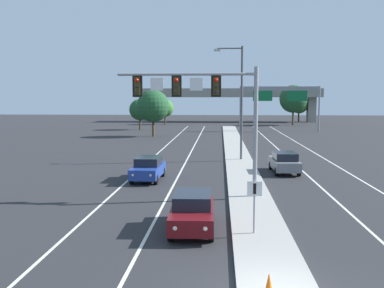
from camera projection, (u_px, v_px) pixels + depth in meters
The scene contains 19 objects.
median_island at pixel (245, 179), 30.57m from camera, with size 2.40×110.00×0.15m, color #9E9B93.
lane_stripe_oncoming_center at pixel (185, 164), 37.82m from camera, with size 0.14×100.00×0.01m, color silver.
lane_stripe_receding_center at pixel (296, 165), 37.24m from camera, with size 0.14×100.00×0.01m, color silver.
edge_stripe_left at pixel (146, 164), 38.03m from camera, with size 0.14×100.00×0.01m, color silver.
edge_stripe_right at pixel (337, 166), 37.03m from camera, with size 0.14×100.00×0.01m, color silver.
overhead_signal_mast at pixel (206, 100), 24.70m from camera, with size 7.82×0.44×7.20m.
median_sign_post at pixel (254, 199), 18.08m from camera, with size 0.60×0.10×2.20m.
street_lamp_median at pixel (239, 96), 39.43m from camera, with size 2.58×0.28×10.00m.
car_oncoming_darkred at pixel (192, 211), 19.12m from camera, with size 1.90×4.50×1.58m.
car_oncoming_blue at pixel (148, 168), 30.65m from camera, with size 1.93×4.51×1.58m.
car_receding_grey at pixel (284, 162), 33.56m from camera, with size 1.93×4.51×1.58m.
traffic_cone_median_nose at pixel (269, 286), 12.27m from camera, with size 0.36×0.36×0.74m.
highway_sign_gantry at pixel (280, 94), 73.89m from camera, with size 13.28×0.42×7.50m.
overpass_bridge at pixel (228, 97), 102.83m from camera, with size 42.40×6.40×7.65m.
tree_far_left_b at pixel (153, 106), 64.09m from camera, with size 4.67×4.67×6.76m.
tree_far_left_c at pixel (140, 110), 77.70m from camera, with size 3.70×3.70×5.35m.
tree_far_right_a at pixel (293, 99), 90.05m from camera, with size 5.62×5.62×8.13m.
tree_far_right_c at pixel (299, 104), 102.65m from camera, with size 4.31×4.31×6.24m.
tree_far_left_a at pixel (165, 108), 92.54m from camera, with size 3.61×3.61×5.22m.
Camera 1 is at (-1.72, -12.32, 5.69)m, focal length 41.69 mm.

